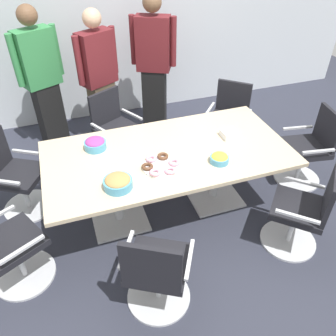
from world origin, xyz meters
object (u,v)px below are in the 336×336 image
conference_table (168,162)px  office_chair_3 (308,151)px  person_standing_0 (42,78)px  person_standing_2 (154,63)px  office_chair_2 (303,214)px  office_chair_5 (115,132)px  office_chair_1 (156,274)px  napkin_pile (229,134)px  person_standing_1 (99,77)px  snack_bowl_candy_mix (95,144)px  office_chair_0 (7,250)px  snack_bowl_cookies (118,182)px  office_chair_4 (228,123)px  snack_bowl_chips_yellow (220,158)px  office_chair_6 (16,179)px  donut_platter (160,165)px

conference_table → office_chair_3: size_ratio=2.64×
person_standing_0 → person_standing_2: person_standing_2 is taller
office_chair_2 → office_chair_5: bearing=77.5°
office_chair_1 → napkin_pile: (1.15, 1.11, 0.38)m
office_chair_3 → person_standing_2: size_ratio=0.49×
conference_table → napkin_pile: 0.71m
office_chair_3 → person_standing_0: 3.34m
person_standing_1 → snack_bowl_candy_mix: person_standing_1 is taller
office_chair_0 → snack_bowl_candy_mix: office_chair_0 is taller
conference_table → office_chair_2: bearing=-41.0°
office_chair_2 → napkin_pile: office_chair_2 is taller
snack_bowl_cookies → napkin_pile: snack_bowl_cookies is taller
snack_bowl_cookies → office_chair_4: bearing=35.2°
office_chair_0 → snack_bowl_chips_yellow: 2.01m
office_chair_1 → snack_bowl_cookies: bearing=129.0°
person_standing_1 → napkin_pile: person_standing_1 is taller
office_chair_5 → office_chair_6: bearing=-2.9°
conference_table → office_chair_6: size_ratio=2.64×
office_chair_3 → snack_bowl_chips_yellow: (-1.30, -0.26, 0.39)m
snack_bowl_chips_yellow → donut_platter: bearing=168.7°
office_chair_0 → conference_table: bearing=78.0°
napkin_pile → snack_bowl_cookies: bearing=-162.0°
office_chair_5 → person_standing_1: bearing=-114.3°
office_chair_6 → person_standing_0: size_ratio=0.50×
office_chair_3 → napkin_pile: size_ratio=5.95×
office_chair_2 → donut_platter: office_chair_2 is taller
office_chair_1 → office_chair_4: size_ratio=1.00×
snack_bowl_cookies → office_chair_6: bearing=136.8°
donut_platter → snack_bowl_chips_yellow: bearing=-11.3°
office_chair_5 → napkin_pile: (1.02, -1.03, 0.38)m
person_standing_0 → snack_bowl_chips_yellow: size_ratio=10.13×
person_standing_1 → napkin_pile: bearing=96.1°
snack_bowl_candy_mix → napkin_pile: 1.37m
person_standing_1 → napkin_pile: 1.91m
office_chair_5 → person_standing_0: bearing=-70.7°
office_chair_2 → person_standing_1: person_standing_1 is taller
office_chair_5 → person_standing_2: person_standing_2 is taller
office_chair_2 → donut_platter: bearing=102.6°
conference_table → person_standing_1: bearing=102.7°
snack_bowl_cookies → office_chair_1: bearing=-80.6°
office_chair_5 → person_standing_1: size_ratio=0.52×
office_chair_1 → donut_platter: 0.98m
office_chair_5 → office_chair_4: bearing=141.9°
office_chair_1 → snack_bowl_candy_mix: office_chair_1 is taller
office_chair_2 → office_chair_5: size_ratio=1.00×
conference_table → snack_bowl_cookies: snack_bowl_cookies is taller
office_chair_2 → person_standing_0: 3.40m
person_standing_0 → person_standing_2: bearing=153.7°
office_chair_0 → office_chair_6: 0.96m
office_chair_6 → snack_bowl_candy_mix: office_chair_6 is taller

